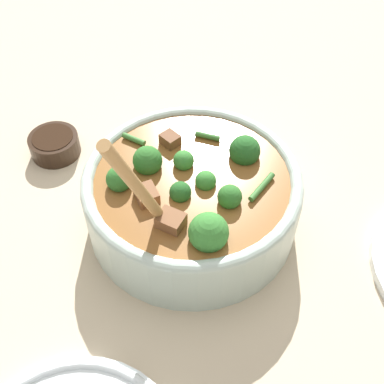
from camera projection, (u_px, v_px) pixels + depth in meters
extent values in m
plane|color=#C6B293|center=(192.00, 220.00, 0.63)|extent=(4.00, 4.00, 0.00)
cylinder|color=#B2C6BC|center=(192.00, 200.00, 0.60)|extent=(0.26, 0.26, 0.08)
torus|color=#B2C6BC|center=(192.00, 179.00, 0.57)|extent=(0.26, 0.26, 0.02)
cylinder|color=brown|center=(192.00, 191.00, 0.58)|extent=(0.24, 0.24, 0.05)
sphere|color=#387F33|center=(209.00, 232.00, 0.50)|extent=(0.04, 0.04, 0.04)
cylinder|color=#6B9956|center=(208.00, 249.00, 0.52)|extent=(0.02, 0.02, 0.02)
sphere|color=#387F33|center=(206.00, 181.00, 0.56)|extent=(0.02, 0.02, 0.02)
cylinder|color=#6B9956|center=(205.00, 191.00, 0.57)|extent=(0.01, 0.01, 0.01)
sphere|color=#235B23|center=(180.00, 192.00, 0.54)|extent=(0.03, 0.03, 0.03)
cylinder|color=#6B9956|center=(181.00, 203.00, 0.56)|extent=(0.01, 0.01, 0.01)
sphere|color=#387F33|center=(187.00, 159.00, 0.58)|extent=(0.02, 0.02, 0.02)
cylinder|color=#6B9956|center=(187.00, 170.00, 0.59)|extent=(0.01, 0.01, 0.01)
sphere|color=#2D6B28|center=(230.00, 197.00, 0.54)|extent=(0.03, 0.03, 0.03)
cylinder|color=#6B9956|center=(229.00, 208.00, 0.55)|extent=(0.01, 0.01, 0.01)
sphere|color=#2D6B28|center=(119.00, 179.00, 0.55)|extent=(0.03, 0.03, 0.03)
cylinder|color=#6B9956|center=(121.00, 192.00, 0.57)|extent=(0.01, 0.01, 0.01)
sphere|color=#2D6B28|center=(148.00, 161.00, 0.57)|extent=(0.04, 0.04, 0.04)
cylinder|color=#6B9956|center=(149.00, 176.00, 0.59)|extent=(0.01, 0.01, 0.02)
sphere|color=#235B23|center=(245.00, 151.00, 0.58)|extent=(0.04, 0.04, 0.04)
cylinder|color=#6B9956|center=(243.00, 167.00, 0.60)|extent=(0.01, 0.01, 0.02)
cube|color=brown|center=(147.00, 196.00, 0.54)|extent=(0.02, 0.03, 0.02)
cube|color=brown|center=(167.00, 141.00, 0.60)|extent=(0.02, 0.03, 0.02)
cube|color=brown|center=(171.00, 222.00, 0.52)|extent=(0.04, 0.04, 0.02)
cylinder|color=#3D7533|center=(207.00, 136.00, 0.61)|extent=(0.03, 0.03, 0.01)
cylinder|color=#3D7533|center=(134.00, 139.00, 0.60)|extent=(0.02, 0.03, 0.01)
cylinder|color=#3D7533|center=(262.00, 187.00, 0.55)|extent=(0.05, 0.03, 0.01)
ellipsoid|color=#A87A47|center=(162.00, 218.00, 0.53)|extent=(0.04, 0.03, 0.01)
cylinder|color=#A87A47|center=(138.00, 189.00, 0.45)|extent=(0.07, 0.06, 0.17)
cylinder|color=black|center=(55.00, 145.00, 0.70)|extent=(0.07, 0.07, 0.03)
cylinder|color=black|center=(53.00, 139.00, 0.69)|extent=(0.06, 0.06, 0.01)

